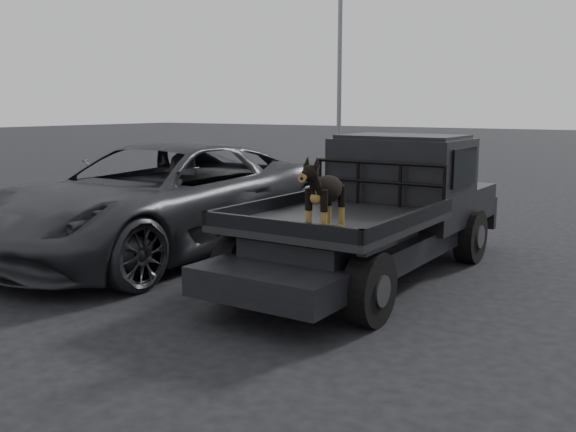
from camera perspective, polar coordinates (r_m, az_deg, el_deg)
The scene contains 6 objects.
ground at distance 6.90m, azimuth 1.91°, elevation -8.75°, with size 120.00×120.00×0.00m, color black.
flatbed_ute at distance 8.33m, azimuth 7.34°, elevation -2.33°, with size 2.00×5.40×0.92m, color black, non-canonical shape.
ute_cab at distance 9.05m, azimuth 10.12°, elevation 4.33°, with size 1.72×1.30×0.88m, color black, non-canonical shape.
headache_rack at distance 8.38m, azimuth 8.05°, elevation 2.83°, with size 1.80×0.08×0.55m, color black, non-canonical shape.
dog at distance 6.57m, azimuth 3.35°, elevation 1.86°, with size 0.32×0.60×0.74m, color black, non-canonical shape.
parked_suv at distance 9.75m, azimuth -11.30°, elevation 1.49°, with size 2.73×5.92×1.65m, color #323237.
Camera 1 is at (3.41, -5.59, 2.19)m, focal length 40.00 mm.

